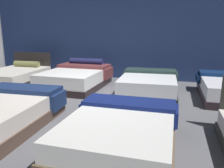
# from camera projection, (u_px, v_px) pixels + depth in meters

# --- Properties ---
(ground_plane) EXTENTS (18.00, 18.00, 0.02)m
(ground_plane) POSITION_uv_depth(u_px,v_px,m) (90.00, 105.00, 5.02)
(ground_plane) COLOR #5B5B60
(showroom_back_wall) EXTENTS (18.00, 0.06, 3.50)m
(showroom_back_wall) POSITION_uv_depth(u_px,v_px,m) (124.00, 27.00, 7.54)
(showroom_back_wall) COLOR navy
(showroom_back_wall) RESTS_ON ground_plane
(bed_1) EXTENTS (1.61, 2.16, 0.53)m
(bed_1) POSITION_uv_depth(u_px,v_px,m) (1.00, 113.00, 3.81)
(bed_1) COLOR brown
(bed_1) RESTS_ON ground_plane
(bed_2) EXTENTS (1.58, 1.94, 0.48)m
(bed_2) POSITION_uv_depth(u_px,v_px,m) (120.00, 131.00, 3.17)
(bed_2) COLOR brown
(bed_2) RESTS_ON ground_plane
(bed_4) EXTENTS (1.63, 2.15, 0.88)m
(bed_4) POSITION_uv_depth(u_px,v_px,m) (15.00, 76.00, 7.21)
(bed_4) COLOR black
(bed_4) RESTS_ON ground_plane
(bed_5) EXTENTS (1.71, 2.15, 0.76)m
(bed_5) POSITION_uv_depth(u_px,v_px,m) (76.00, 78.00, 6.61)
(bed_5) COLOR black
(bed_5) RESTS_ON ground_plane
(bed_6) EXTENTS (1.60, 2.02, 0.53)m
(bed_6) POSITION_uv_depth(u_px,v_px,m) (148.00, 84.00, 5.95)
(bed_6) COLOR black
(bed_6) RESTS_ON ground_plane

